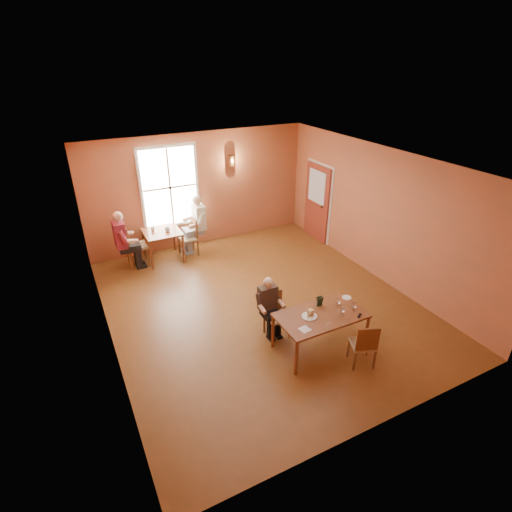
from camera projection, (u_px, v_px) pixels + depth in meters
name	position (u px, v px, depth m)	size (l,w,h in m)	color
ground	(260.00, 304.00, 8.46)	(6.00, 7.00, 0.01)	brown
wall_back	(200.00, 190.00, 10.55)	(6.00, 0.04, 3.00)	brown
wall_front	(389.00, 344.00, 5.00)	(6.00, 0.04, 3.00)	brown
wall_left	(99.00, 274.00, 6.57)	(0.04, 7.00, 3.00)	brown
wall_right	(379.00, 214.00, 8.98)	(0.04, 7.00, 3.00)	brown
ceiling	(261.00, 163.00, 7.09)	(6.00, 7.00, 0.04)	white
window	(170.00, 187.00, 10.10)	(1.36, 0.10, 1.96)	white
door	(317.00, 203.00, 10.99)	(0.12, 1.04, 2.10)	maroon
wall_sconce	(232.00, 161.00, 10.51)	(0.16, 0.16, 0.28)	brown
main_table	(320.00, 331.00, 7.06)	(1.54, 0.86, 0.72)	brown
chair_diner_main	(277.00, 316.00, 7.34)	(0.38, 0.38, 0.86)	#422313
diner_main	(278.00, 311.00, 7.26)	(0.45, 0.45, 1.12)	black
chair_empty	(363.00, 343.00, 6.67)	(0.38, 0.38, 0.85)	#3A1F0B
plate_food	(309.00, 316.00, 6.83)	(0.27, 0.27, 0.03)	white
sandwich	(310.00, 313.00, 6.84)	(0.09, 0.08, 0.10)	tan
goblet_a	(338.00, 302.00, 7.08)	(0.07, 0.07, 0.16)	white
goblet_b	(354.00, 306.00, 6.96)	(0.07, 0.07, 0.18)	white
goblet_c	(342.00, 311.00, 6.85)	(0.07, 0.07, 0.18)	white
menu_stand	(320.00, 301.00, 7.09)	(0.11, 0.06, 0.18)	#1A2F1F
knife	(328.00, 324.00, 6.66)	(0.18, 0.01, 0.00)	silver
napkin	(305.00, 329.00, 6.52)	(0.17, 0.17, 0.01)	silver
side_plate	(347.00, 297.00, 7.36)	(0.17, 0.17, 0.01)	silver
sunglasses	(359.00, 316.00, 6.85)	(0.13, 0.04, 0.02)	black
second_table	(163.00, 245.00, 10.11)	(0.88, 0.88, 0.78)	brown
chair_diner_white	(188.00, 237.00, 10.33)	(0.43, 0.43, 0.97)	brown
diner_white	(188.00, 228.00, 10.22)	(0.59, 0.59, 1.48)	white
chair_diner_maroon	(137.00, 245.00, 9.78)	(0.48, 0.48, 1.08)	#472514
diner_maroon	(134.00, 238.00, 9.68)	(0.58, 0.58, 1.45)	maroon
cup_a	(167.00, 229.00, 9.90)	(0.13, 0.13, 0.10)	white
cup_b	(153.00, 229.00, 9.93)	(0.11, 0.11, 0.10)	silver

